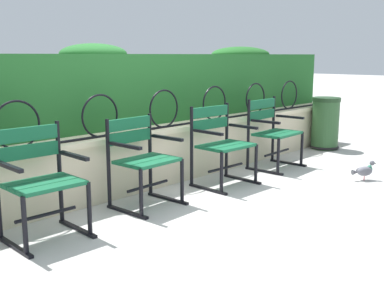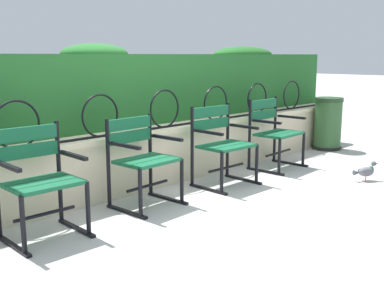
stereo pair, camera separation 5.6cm
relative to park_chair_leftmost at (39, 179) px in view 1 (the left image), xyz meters
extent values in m
plane|color=#B7B5AF|center=(1.53, -0.22, -0.46)|extent=(60.00, 60.00, 0.00)
cube|color=beige|center=(1.53, 0.52, -0.18)|extent=(7.82, 0.35, 0.57)
cube|color=beige|center=(1.53, 0.52, 0.13)|extent=(7.82, 0.41, 0.05)
cylinder|color=black|center=(1.53, 0.45, 0.17)|extent=(7.27, 0.02, 0.02)
torus|color=black|center=(0.07, 0.45, 0.37)|extent=(0.42, 0.02, 0.42)
torus|color=black|center=(0.90, 0.45, 0.37)|extent=(0.42, 0.02, 0.42)
torus|color=black|center=(1.73, 0.45, 0.37)|extent=(0.42, 0.02, 0.42)
torus|color=black|center=(2.57, 0.45, 0.37)|extent=(0.42, 0.02, 0.42)
torus|color=black|center=(3.40, 0.45, 0.37)|extent=(0.42, 0.02, 0.42)
torus|color=black|center=(4.24, 0.45, 0.37)|extent=(0.42, 0.02, 0.42)
cube|color=#236028|center=(1.53, 1.02, 0.55)|extent=(7.66, 0.65, 0.79)
ellipsoid|color=#225E26|center=(1.26, 1.02, 0.95)|extent=(0.78, 0.58, 0.22)
ellipsoid|color=#236325|center=(3.83, 1.02, 0.95)|extent=(1.15, 0.58, 0.22)
cube|color=#145B38|center=(-0.01, -0.21, -0.02)|extent=(0.53, 0.14, 0.03)
cube|color=#145B38|center=(0.00, -0.08, -0.02)|extent=(0.53, 0.14, 0.03)
cube|color=#145B38|center=(0.00, 0.06, -0.02)|extent=(0.53, 0.14, 0.03)
cube|color=#145B38|center=(0.00, 0.16, 0.33)|extent=(0.53, 0.04, 0.11)
cube|color=#145B38|center=(0.00, 0.16, 0.19)|extent=(0.53, 0.04, 0.11)
cylinder|color=black|center=(0.27, 0.16, -0.03)|extent=(0.04, 0.04, 0.87)
cylinder|color=black|center=(0.26, -0.27, -0.24)|extent=(0.04, 0.04, 0.44)
cube|color=black|center=(0.26, -0.08, -0.45)|extent=(0.05, 0.52, 0.02)
cube|color=black|center=(0.26, -0.08, 0.16)|extent=(0.05, 0.40, 0.03)
cylinder|color=black|center=(-0.27, -0.26, -0.24)|extent=(0.04, 0.04, 0.44)
cube|color=black|center=(-0.27, -0.07, -0.45)|extent=(0.05, 0.52, 0.02)
cube|color=black|center=(-0.27, -0.07, 0.16)|extent=(0.05, 0.40, 0.03)
cylinder|color=black|center=(0.00, -0.08, -0.27)|extent=(0.50, 0.04, 0.03)
cube|color=#145B38|center=(1.07, -0.17, -0.02)|extent=(0.54, 0.15, 0.03)
cube|color=#145B38|center=(1.07, -0.04, -0.02)|extent=(0.54, 0.15, 0.03)
cube|color=#145B38|center=(1.06, 0.10, -0.02)|extent=(0.54, 0.15, 0.03)
cube|color=#145B38|center=(1.06, 0.20, 0.30)|extent=(0.53, 0.06, 0.11)
cube|color=#145B38|center=(1.06, 0.20, 0.17)|extent=(0.53, 0.06, 0.11)
cylinder|color=black|center=(1.32, 0.21, -0.05)|extent=(0.04, 0.04, 0.84)
cylinder|color=black|center=(1.34, -0.22, -0.24)|extent=(0.04, 0.04, 0.44)
cube|color=black|center=(1.33, -0.03, -0.45)|extent=(0.06, 0.52, 0.02)
cube|color=black|center=(1.33, -0.03, 0.16)|extent=(0.05, 0.40, 0.03)
cylinder|color=black|center=(0.79, 0.19, -0.05)|extent=(0.04, 0.04, 0.84)
cylinder|color=black|center=(0.81, -0.24, -0.24)|extent=(0.04, 0.04, 0.44)
cube|color=black|center=(0.80, -0.05, -0.45)|extent=(0.06, 0.52, 0.02)
cube|color=black|center=(0.80, -0.05, 0.16)|extent=(0.05, 0.40, 0.03)
cylinder|color=black|center=(1.07, -0.04, -0.27)|extent=(0.50, 0.05, 0.03)
cube|color=#145B38|center=(2.13, -0.23, -0.02)|extent=(0.58, 0.14, 0.03)
cube|color=#145B38|center=(2.14, -0.10, -0.02)|extent=(0.58, 0.14, 0.03)
cube|color=#145B38|center=(2.14, 0.04, -0.02)|extent=(0.58, 0.14, 0.03)
cube|color=#145B38|center=(2.14, 0.14, 0.33)|extent=(0.57, 0.04, 0.11)
cube|color=#145B38|center=(2.14, 0.14, 0.19)|extent=(0.57, 0.04, 0.11)
cylinder|color=black|center=(2.43, 0.13, -0.03)|extent=(0.04, 0.04, 0.87)
cylinder|color=black|center=(2.42, -0.30, -0.24)|extent=(0.04, 0.04, 0.44)
cube|color=black|center=(2.42, -0.11, -0.45)|extent=(0.05, 0.52, 0.02)
cube|color=black|center=(2.42, -0.11, 0.16)|extent=(0.05, 0.40, 0.03)
cylinder|color=black|center=(1.86, 0.15, -0.03)|extent=(0.04, 0.04, 0.87)
cylinder|color=black|center=(1.85, -0.28, -0.24)|extent=(0.04, 0.04, 0.44)
cube|color=black|center=(1.85, -0.09, -0.45)|extent=(0.05, 0.52, 0.02)
cube|color=black|center=(1.85, -0.09, 0.16)|extent=(0.05, 0.40, 0.03)
cylinder|color=black|center=(2.14, -0.10, -0.27)|extent=(0.55, 0.04, 0.03)
cube|color=#145B38|center=(3.21, -0.18, -0.02)|extent=(0.59, 0.15, 0.03)
cube|color=#145B38|center=(3.21, -0.05, -0.02)|extent=(0.59, 0.15, 0.03)
cube|color=#145B38|center=(3.20, 0.09, -0.02)|extent=(0.59, 0.15, 0.03)
cube|color=#145B38|center=(3.19, 0.19, 0.33)|extent=(0.59, 0.06, 0.11)
cube|color=#145B38|center=(3.19, 0.19, 0.19)|extent=(0.59, 0.06, 0.11)
cylinder|color=black|center=(3.49, 0.21, -0.03)|extent=(0.04, 0.04, 0.87)
cylinder|color=black|center=(3.51, -0.22, -0.24)|extent=(0.04, 0.04, 0.44)
cube|color=black|center=(3.50, -0.03, -0.45)|extent=(0.07, 0.52, 0.02)
cube|color=black|center=(3.50, -0.03, 0.16)|extent=(0.06, 0.40, 0.03)
cylinder|color=black|center=(2.90, 0.18, -0.03)|extent=(0.04, 0.04, 0.87)
cylinder|color=black|center=(2.92, -0.25, -0.24)|extent=(0.04, 0.04, 0.44)
cube|color=black|center=(2.91, -0.06, -0.45)|extent=(0.07, 0.52, 0.02)
cube|color=black|center=(2.91, -0.06, 0.16)|extent=(0.06, 0.40, 0.03)
cylinder|color=black|center=(3.21, -0.05, -0.27)|extent=(0.56, 0.06, 0.03)
ellipsoid|color=slate|center=(3.39, -1.11, -0.36)|extent=(0.21, 0.19, 0.11)
cylinder|color=#2D6B56|center=(3.44, -1.14, -0.32)|extent=(0.08, 0.07, 0.06)
sphere|color=#55555D|center=(3.46, -1.16, -0.27)|extent=(0.06, 0.06, 0.06)
cone|color=black|center=(3.49, -1.17, -0.27)|extent=(0.03, 0.02, 0.01)
cone|color=#4A4A52|center=(3.29, -1.05, -0.36)|extent=(0.10, 0.09, 0.06)
ellipsoid|color=#5B5B63|center=(3.40, -1.07, -0.35)|extent=(0.13, 0.09, 0.07)
ellipsoid|color=#5B5B63|center=(3.36, -1.14, -0.35)|extent=(0.13, 0.09, 0.07)
cylinder|color=#C6515B|center=(3.41, -1.10, -0.44)|extent=(0.01, 0.01, 0.05)
cylinder|color=#C6515B|center=(3.37, -1.12, -0.44)|extent=(0.01, 0.01, 0.05)
cylinder|color=#2D562D|center=(4.76, 0.13, -0.10)|extent=(0.40, 0.40, 0.72)
cylinder|color=#203C20|center=(4.76, 0.13, 0.29)|extent=(0.42, 0.42, 0.06)
torus|color=black|center=(4.76, 0.13, -0.43)|extent=(0.44, 0.44, 0.04)
camera|label=1|loc=(-1.74, -3.27, 0.94)|focal=44.16mm
camera|label=2|loc=(-1.70, -3.31, 0.94)|focal=44.16mm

